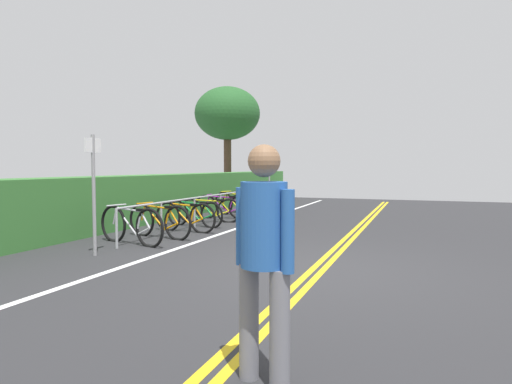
{
  "coord_description": "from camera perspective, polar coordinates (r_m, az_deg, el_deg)",
  "views": [
    {
      "loc": [
        -6.41,
        -1.39,
        1.51
      ],
      "look_at": [
        4.55,
        2.65,
        0.84
      ],
      "focal_mm": 31.42,
      "sensor_mm": 36.0,
      "label": 1
    }
  ],
  "objects": [
    {
      "name": "sign_post_near",
      "position": [
        7.99,
        -19.97,
        1.15
      ],
      "size": [
        0.36,
        0.06,
        2.04
      ],
      "color": "gray",
      "rests_on": "ground_plane"
    },
    {
      "name": "bicycle_9",
      "position": [
        16.25,
        1.15,
        -0.92
      ],
      "size": [
        0.64,
        1.64,
        0.7
      ],
      "color": "black",
      "rests_on": "ground_plane"
    },
    {
      "name": "hedge_backdrop",
      "position": [
        14.63,
        -8.73,
        -0.18
      ],
      "size": [
        18.03,
        1.01,
        1.27
      ],
      "primitive_type": "cube",
      "color": "#387533",
      "rests_on": "ground_plane"
    },
    {
      "name": "bicycle_0",
      "position": [
        9.02,
        -15.64,
        -4.11
      ],
      "size": [
        0.61,
        1.79,
        0.78
      ],
      "color": "black",
      "rests_on": "ground_plane"
    },
    {
      "name": "ground_plane",
      "position": [
        6.73,
        7.92,
        -9.92
      ],
      "size": [
        29.58,
        11.0,
        0.05
      ],
      "primitive_type": "cube",
      "color": "#2B2B2D"
    },
    {
      "name": "bicycle_6",
      "position": [
        13.81,
        -2.63,
        -1.5
      ],
      "size": [
        0.64,
        1.66,
        0.77
      ],
      "color": "black",
      "rests_on": "ground_plane"
    },
    {
      "name": "bicycle_5",
      "position": [
        12.98,
        -4.19,
        -1.89
      ],
      "size": [
        0.49,
        1.73,
        0.74
      ],
      "color": "black",
      "rests_on": "ground_plane"
    },
    {
      "name": "sign_post_far",
      "position": [
        17.28,
        1.71,
        2.42
      ],
      "size": [
        0.36,
        0.09,
        2.07
      ],
      "color": "gray",
      "rests_on": "ground_plane"
    },
    {
      "name": "tree_mid",
      "position": [
        21.59,
        -3.66,
        9.85
      ],
      "size": [
        3.1,
        3.1,
        5.28
      ],
      "color": "#473323",
      "rests_on": "ground_plane"
    },
    {
      "name": "bicycle_2",
      "position": [
        10.47,
        -9.03,
        -3.17
      ],
      "size": [
        0.46,
        1.67,
        0.73
      ],
      "color": "black",
      "rests_on": "ground_plane"
    },
    {
      "name": "centre_line_yellow_inner",
      "position": [
        6.71,
        8.6,
        -9.73
      ],
      "size": [
        26.62,
        0.1,
        0.0
      ],
      "primitive_type": "cube",
      "color": "gold",
      "rests_on": "ground_plane"
    },
    {
      "name": "bicycle_3",
      "position": [
        11.37,
        -7.85,
        -2.74
      ],
      "size": [
        0.47,
        1.73,
        0.7
      ],
      "color": "black",
      "rests_on": "ground_plane"
    },
    {
      "name": "centre_line_yellow_outer",
      "position": [
        6.74,
        7.25,
        -9.65
      ],
      "size": [
        26.62,
        0.1,
        0.0
      ],
      "primitive_type": "cube",
      "color": "gold",
      "rests_on": "ground_plane"
    },
    {
      "name": "bike_lane_stripe_white",
      "position": [
        7.8,
        -12.76,
        -7.94
      ],
      "size": [
        26.62,
        0.12,
        0.0
      ],
      "primitive_type": "cube",
      "color": "white",
      "rests_on": "ground_plane"
    },
    {
      "name": "bicycle_7",
      "position": [
        14.59,
        -0.92,
        -1.31
      ],
      "size": [
        0.47,
        1.78,
        0.74
      ],
      "color": "black",
      "rests_on": "ground_plane"
    },
    {
      "name": "pedestrian",
      "position": [
        3.07,
        1.02,
        -7.15
      ],
      "size": [
        0.32,
        0.47,
        1.66
      ],
      "color": "slate",
      "rests_on": "ground_plane"
    },
    {
      "name": "bicycle_1",
      "position": [
        9.68,
        -12.22,
        -3.63
      ],
      "size": [
        0.54,
        1.76,
        0.76
      ],
      "color": "black",
      "rests_on": "ground_plane"
    },
    {
      "name": "bicycle_8",
      "position": [
        15.31,
        0.43,
        -1.15
      ],
      "size": [
        0.46,
        1.66,
        0.71
      ],
      "color": "black",
      "rests_on": "ground_plane"
    },
    {
      "name": "bicycle_4",
      "position": [
        12.16,
        -5.91,
        -2.34
      ],
      "size": [
        0.6,
        1.67,
        0.7
      ],
      "color": "black",
      "rests_on": "ground_plane"
    },
    {
      "name": "bike_rack",
      "position": [
        12.46,
        -4.58,
        -1.02
      ],
      "size": [
        9.08,
        0.05,
        0.76
      ],
      "color": "#9EA0A5",
      "rests_on": "ground_plane"
    }
  ]
}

